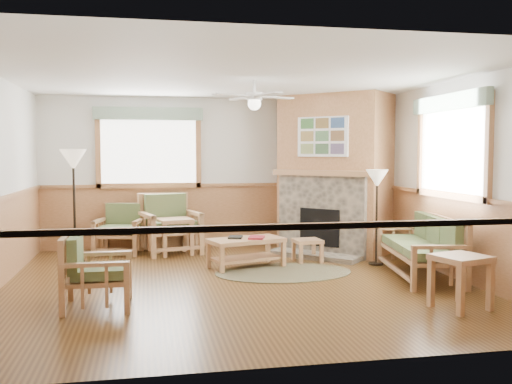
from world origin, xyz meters
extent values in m
cube|color=#4F3316|center=(0.00, 0.00, -0.01)|extent=(6.00, 6.00, 0.01)
cube|color=white|center=(0.00, 0.00, 2.70)|extent=(6.00, 6.00, 0.01)
cube|color=silver|center=(0.00, 3.00, 1.35)|extent=(6.00, 0.02, 2.70)
cube|color=silver|center=(0.00, -3.00, 1.35)|extent=(6.00, 0.02, 2.70)
cube|color=silver|center=(3.00, 0.00, 1.35)|extent=(0.02, 6.00, 2.70)
cylinder|color=#4E472F|center=(0.76, 0.48, 0.01)|extent=(2.61, 2.61, 0.01)
cube|color=maroon|center=(0.45, 0.91, 0.47)|extent=(0.30, 0.35, 0.03)
cube|color=black|center=(0.15, 1.03, 0.47)|extent=(0.26, 0.31, 0.03)
camera|label=1|loc=(-1.15, -7.35, 1.72)|focal=40.00mm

